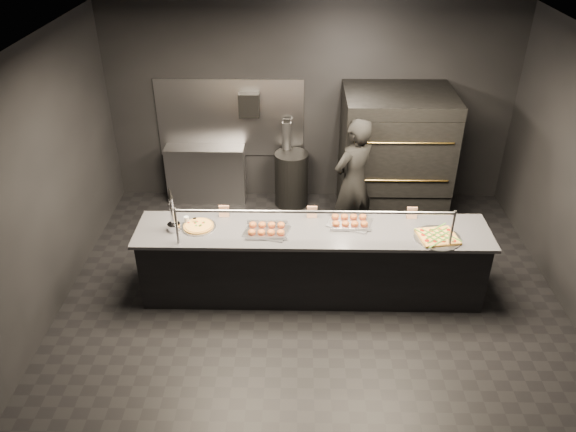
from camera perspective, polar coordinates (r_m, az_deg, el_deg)
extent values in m
plane|color=black|center=(7.02, 2.37, -7.73)|extent=(6.00, 6.00, 0.00)
plane|color=black|center=(5.64, 3.05, 16.68)|extent=(6.00, 6.00, 0.00)
cube|color=black|center=(8.47, 2.29, 11.13)|extent=(6.00, 0.04, 3.00)
cube|color=black|center=(4.16, 3.44, -13.40)|extent=(6.00, 0.04, 3.00)
cube|color=black|center=(6.79, -23.56, 3.07)|extent=(0.04, 5.00, 3.00)
cube|color=#99999E|center=(8.58, -5.89, 9.83)|extent=(2.20, 0.02, 1.20)
cube|color=black|center=(6.75, 2.45, -4.83)|extent=(4.00, 0.70, 0.88)
cube|color=#36363B|center=(6.49, 2.54, -1.56)|extent=(4.10, 0.78, 0.04)
cylinder|color=#99999E|center=(6.24, -11.24, -1.00)|extent=(0.03, 0.03, 0.45)
cylinder|color=#99999E|center=(6.34, 16.34, -1.24)|extent=(0.03, 0.03, 0.45)
cylinder|color=#99999E|center=(6.01, 2.69, 0.42)|extent=(3.00, 0.04, 0.04)
cube|color=black|center=(8.54, 10.27, 1.93)|extent=(1.50, 1.15, 0.60)
cube|color=black|center=(8.27, 10.65, 5.55)|extent=(1.50, 1.20, 0.55)
cube|color=black|center=(8.05, 11.04, 9.08)|extent=(1.50, 1.20, 0.55)
cube|color=black|center=(7.92, 11.31, 11.55)|extent=(1.50, 1.20, 0.18)
cylinder|color=gold|center=(7.72, 11.30, 3.55)|extent=(1.30, 0.02, 0.02)
cylinder|color=gold|center=(7.49, 11.73, 7.27)|extent=(1.30, 0.02, 0.02)
cube|color=#99999E|center=(8.84, -8.28, 4.28)|extent=(1.20, 0.35, 0.90)
cube|color=black|center=(8.38, -3.97, 11.21)|extent=(0.30, 0.20, 0.35)
cylinder|color=#B2B2B7|center=(8.55, -0.13, 8.09)|extent=(0.14, 0.14, 0.45)
cube|color=black|center=(8.45, -0.13, 9.65)|extent=(0.10, 0.06, 0.06)
cylinder|color=silver|center=(6.58, -11.51, -1.10)|extent=(0.15, 0.15, 0.08)
cylinder|color=silver|center=(6.48, -11.68, 0.31)|extent=(0.05, 0.05, 0.38)
cylinder|color=silver|center=(6.33, -11.99, 1.22)|extent=(0.02, 0.10, 0.02)
cone|color=black|center=(6.36, -11.93, 2.34)|extent=(0.05, 0.05, 0.15)
cylinder|color=silver|center=(6.60, -9.07, -1.10)|extent=(0.40, 0.40, 0.01)
cylinder|color=#BF863D|center=(6.59, -9.08, -1.02)|extent=(0.35, 0.35, 0.02)
cylinder|color=#FDBC52|center=(6.59, -9.09, -0.93)|extent=(0.31, 0.31, 0.01)
cube|color=silver|center=(6.44, -2.18, -1.53)|extent=(0.55, 0.46, 0.02)
ellipsoid|color=#C9692B|center=(6.36, -3.71, -1.62)|extent=(0.09, 0.09, 0.06)
ellipsoid|color=#C9692B|center=(6.50, -3.61, -0.85)|extent=(0.09, 0.09, 0.06)
ellipsoid|color=#C9692B|center=(6.36, -2.73, -1.63)|extent=(0.09, 0.09, 0.06)
ellipsoid|color=#C9692B|center=(6.49, -2.64, -0.86)|extent=(0.09, 0.09, 0.06)
ellipsoid|color=#C9692B|center=(6.35, -1.74, -1.64)|extent=(0.09, 0.09, 0.06)
ellipsoid|color=#C9692B|center=(6.49, -1.68, -0.87)|extent=(0.09, 0.09, 0.06)
ellipsoid|color=#C9692B|center=(6.35, -0.75, -1.65)|extent=(0.09, 0.09, 0.06)
ellipsoid|color=#C9692B|center=(6.48, -0.71, -0.88)|extent=(0.09, 0.09, 0.06)
cube|color=silver|center=(6.63, 6.26, -0.66)|extent=(0.56, 0.49, 0.02)
ellipsoid|color=#C9692B|center=(6.53, 4.90, -0.74)|extent=(0.09, 0.09, 0.06)
ellipsoid|color=#C9692B|center=(6.66, 4.83, -0.02)|extent=(0.09, 0.09, 0.06)
ellipsoid|color=#C9692B|center=(6.54, 5.85, -0.75)|extent=(0.09, 0.09, 0.06)
ellipsoid|color=#C9692B|center=(6.67, 5.76, -0.03)|extent=(0.09, 0.09, 0.06)
ellipsoid|color=#C9692B|center=(6.55, 6.80, -0.76)|extent=(0.09, 0.09, 0.06)
ellipsoid|color=#C9692B|center=(6.68, 6.69, -0.03)|extent=(0.09, 0.09, 0.06)
ellipsoid|color=#C9692B|center=(6.56, 7.75, -0.76)|extent=(0.09, 0.09, 0.06)
ellipsoid|color=#C9692B|center=(6.69, 7.61, -0.04)|extent=(0.09, 0.09, 0.06)
cylinder|color=silver|center=(6.55, 14.92, -2.15)|extent=(0.53, 0.53, 0.01)
cube|color=#BF863D|center=(6.54, 14.94, -2.03)|extent=(0.48, 0.44, 0.02)
cube|color=#FDBC52|center=(6.53, 14.96, -1.94)|extent=(0.45, 0.42, 0.01)
cube|color=#4B9131|center=(6.53, 14.97, -1.87)|extent=(0.43, 0.39, 0.01)
cylinder|color=silver|center=(6.67, -10.26, -0.43)|extent=(0.06, 0.06, 0.10)
cylinder|color=silver|center=(6.65, -9.44, -0.51)|extent=(0.04, 0.04, 0.08)
cube|color=white|center=(6.73, -6.52, 0.51)|extent=(0.12, 0.04, 0.15)
cube|color=white|center=(6.68, 2.45, 0.43)|extent=(0.12, 0.04, 0.15)
cube|color=white|center=(6.82, 12.48, 0.33)|extent=(0.12, 0.04, 0.15)
cylinder|color=black|center=(8.64, 0.36, 3.78)|extent=(0.51, 0.51, 0.86)
imported|color=black|center=(7.59, 6.67, 3.45)|extent=(0.79, 0.74, 1.80)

